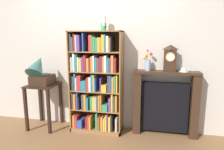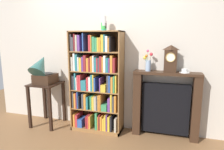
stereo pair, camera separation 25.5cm
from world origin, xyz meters
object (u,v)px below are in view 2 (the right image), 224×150
at_px(cup_stack, 104,24).
at_px(fireplace_mantel, 166,105).
at_px(flower_vase, 148,63).
at_px(bookshelf, 96,84).
at_px(side_table_left, 46,95).
at_px(gramophone, 42,70).
at_px(mantel_clock, 171,59).
at_px(teacup_with_saucer, 185,71).

xyz_separation_m(cup_stack, fireplace_mantel, (0.99, 0.06, -1.25)).
bearing_deg(fireplace_mantel, cup_stack, -176.69).
bearing_deg(flower_vase, bookshelf, -174.44).
bearing_deg(side_table_left, bookshelf, 3.63).
distance_m(gramophone, mantel_clock, 2.10).
bearing_deg(cup_stack, gramophone, -170.93).
height_order(side_table_left, flower_vase, flower_vase).
distance_m(fireplace_mantel, mantel_clock, 0.73).
bearing_deg(fireplace_mantel, mantel_clock, -28.56).
xyz_separation_m(gramophone, mantel_clock, (2.07, 0.20, 0.24)).
bearing_deg(side_table_left, mantel_clock, 3.75).
relative_size(mantel_clock, teacup_with_saucer, 2.81).
height_order(bookshelf, teacup_with_saucer, bookshelf).
relative_size(side_table_left, flower_vase, 2.31).
bearing_deg(flower_vase, teacup_with_saucer, -0.01).
distance_m(gramophone, teacup_with_saucer, 2.29).
bearing_deg(side_table_left, gramophone, -90.00).
bearing_deg(cup_stack, fireplace_mantel, 3.31).
bearing_deg(teacup_with_saucer, side_table_left, -176.53).
bearing_deg(bookshelf, teacup_with_saucer, 3.36).
height_order(gramophone, fireplace_mantel, gramophone).
relative_size(cup_stack, side_table_left, 0.29).
bearing_deg(fireplace_mantel, teacup_with_saucer, -4.11).
xyz_separation_m(gramophone, flower_vase, (1.75, 0.21, 0.16)).
distance_m(side_table_left, teacup_with_saucer, 2.34).
distance_m(bookshelf, mantel_clock, 1.23).
bearing_deg(mantel_clock, side_table_left, -176.25).
xyz_separation_m(mantel_clock, teacup_with_saucer, (0.21, 0.00, -0.18)).
xyz_separation_m(bookshelf, cup_stack, (0.12, 0.04, 0.97)).
bearing_deg(side_table_left, flower_vase, 4.54).
xyz_separation_m(fireplace_mantel, mantel_clock, (0.04, -0.02, 0.73)).
bearing_deg(mantel_clock, fireplace_mantel, 151.44).
bearing_deg(fireplace_mantel, side_table_left, -175.62).
bearing_deg(teacup_with_saucer, gramophone, -174.82).
distance_m(cup_stack, fireplace_mantel, 1.60).
distance_m(cup_stack, flower_vase, 0.92).
relative_size(bookshelf, mantel_clock, 4.10).
distance_m(side_table_left, flower_vase, 1.86).
distance_m(side_table_left, gramophone, 0.45).
xyz_separation_m(cup_stack, mantel_clock, (1.03, 0.04, -0.52)).
distance_m(bookshelf, flower_vase, 0.90).
bearing_deg(bookshelf, mantel_clock, 3.86).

